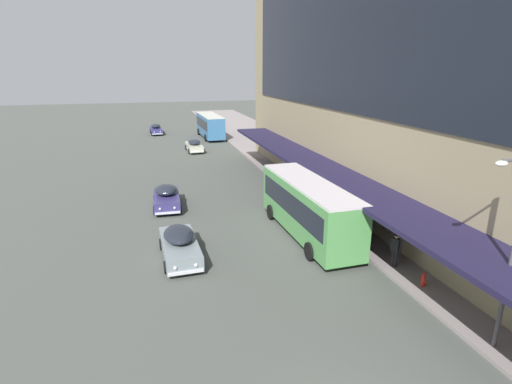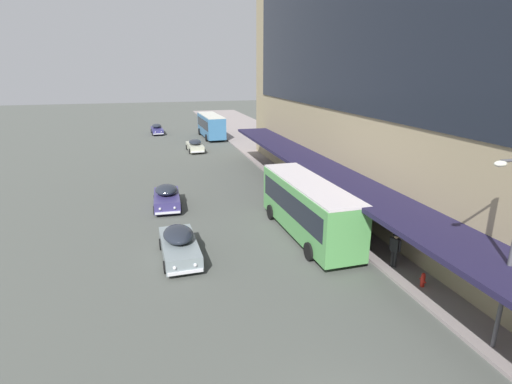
% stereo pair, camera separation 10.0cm
% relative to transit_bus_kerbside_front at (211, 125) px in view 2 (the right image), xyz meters
% --- Properties ---
extents(transit_bus_kerbside_front, '(2.94, 9.40, 3.37)m').
position_rel_transit_bus_kerbside_front_xyz_m(transit_bus_kerbside_front, '(0.00, 0.00, 0.00)').
color(transit_bus_kerbside_front, teal).
rests_on(transit_bus_kerbside_front, ground).
extents(transit_bus_kerbside_rear, '(2.89, 9.95, 3.45)m').
position_rel_transit_bus_kerbside_front_xyz_m(transit_bus_kerbside_rear, '(-0.16, -37.60, 0.04)').
color(transit_bus_kerbside_rear, '#549D52').
rests_on(transit_bus_kerbside_rear, ground).
extents(sedan_oncoming_rear, '(1.92, 4.88, 1.58)m').
position_rel_transit_bus_kerbside_front_xyz_m(sedan_oncoming_rear, '(-7.65, 5.77, -1.16)').
color(sedan_oncoming_rear, navy).
rests_on(sedan_oncoming_rear, ground).
extents(sedan_trailing_mid, '(1.91, 4.61, 1.52)m').
position_rel_transit_bus_kerbside_front_xyz_m(sedan_trailing_mid, '(-3.61, -9.68, -1.18)').
color(sedan_trailing_mid, beige).
rests_on(sedan_trailing_mid, ground).
extents(sedan_trailing_near, '(2.07, 4.89, 1.64)m').
position_rel_transit_bus_kerbside_front_xyz_m(sedan_trailing_near, '(-7.98, -38.58, -1.13)').
color(sedan_trailing_near, gray).
rests_on(sedan_trailing_near, ground).
extents(sedan_second_near, '(2.06, 4.42, 1.67)m').
position_rel_transit_bus_kerbside_front_xyz_m(sedan_second_near, '(-8.16, -30.06, -1.12)').
color(sedan_second_near, navy).
rests_on(sedan_second_near, ground).
extents(pedestrian_at_kerb, '(0.40, 0.56, 1.86)m').
position_rel_transit_bus_kerbside_front_xyz_m(pedestrian_at_kerb, '(2.46, -42.77, -0.75)').
color(pedestrian_at_kerb, black).
rests_on(pedestrian_at_kerb, sidewalk_kerb).
extents(street_lamp, '(1.50, 0.28, 7.10)m').
position_rel_transit_bus_kerbside_front_xyz_m(street_lamp, '(2.25, -49.12, 2.34)').
color(street_lamp, '#4C4C51').
rests_on(street_lamp, sidewalk_kerb).
extents(fire_hydrant, '(0.20, 0.40, 0.70)m').
position_rel_transit_bus_kerbside_front_xyz_m(fire_hydrant, '(2.63, -44.85, -1.44)').
color(fire_hydrant, red).
rests_on(fire_hydrant, sidewalk_kerb).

